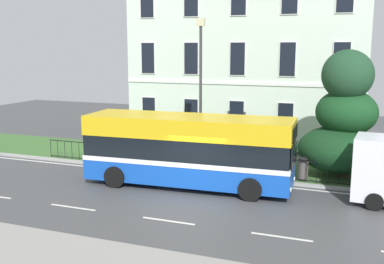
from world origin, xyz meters
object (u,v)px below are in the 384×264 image
at_px(georgian_townhouse, 258,35).
at_px(street_lamp_post, 201,85).
at_px(litter_bin, 303,168).
at_px(single_decker_bus, 189,150).
at_px(evergreen_tree, 343,125).

distance_m(georgian_townhouse, street_lamp_post, 10.96).
relative_size(georgian_townhouse, litter_bin, 13.70).
bearing_deg(single_decker_bus, evergreen_tree, 27.58).
relative_size(georgian_townhouse, evergreen_tree, 2.51).
bearing_deg(evergreen_tree, single_decker_bus, -149.49).
relative_size(georgian_townhouse, single_decker_bus, 1.60).
height_order(evergreen_tree, street_lamp_post, street_lamp_post).
xyz_separation_m(georgian_townhouse, street_lamp_post, (-0.47, -10.62, -2.67)).
height_order(street_lamp_post, litter_bin, street_lamp_post).
bearing_deg(georgian_townhouse, street_lamp_post, -92.52).
bearing_deg(litter_bin, georgian_townhouse, 112.76).
distance_m(evergreen_tree, single_decker_bus, 7.33).
bearing_deg(single_decker_bus, georgian_townhouse, 86.86).
bearing_deg(single_decker_bus, litter_bin, 23.34).
distance_m(evergreen_tree, street_lamp_post, 6.98).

